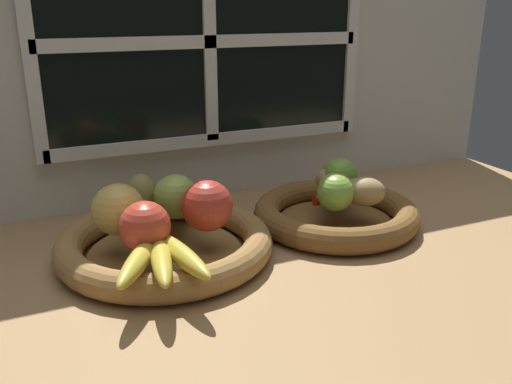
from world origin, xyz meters
TOP-DOWN VIEW (x-y plane):
  - ground_plane at (0.00, 0.00)cm, footprint 140.00×90.00cm
  - back_wall at (0.00, 29.77)cm, footprint 140.00×4.60cm
  - fruit_bowl_left at (-16.78, 3.60)cm, footprint 33.83×33.83cm
  - fruit_bowl_right at (14.57, 3.60)cm, footprint 29.41×29.41cm
  - apple_green_back at (-13.55, 7.77)cm, footprint 7.33×7.33cm
  - apple_red_front at (-21.04, -2.58)cm, footprint 7.29×7.29cm
  - apple_red_right at (-10.60, 0.86)cm, footprint 7.98×7.98cm
  - apple_golden_left at (-23.30, 4.85)cm, footprint 7.97×7.97cm
  - pear_brown at (-18.44, 10.87)cm, footprint 7.31×7.57cm
  - banana_bunch_front at (-20.41, -8.14)cm, footprint 13.21×17.45cm
  - banana_bunch_back at (-11.80, 14.41)cm, footprint 15.04×17.34cm
  - potato_large at (14.57, 3.60)cm, footprint 6.93×8.27cm
  - potato_small at (17.81, 0.36)cm, footprint 9.12×8.52cm
  - potato_back at (16.60, 8.05)cm, footprint 7.74×6.47cm
  - lime_near at (11.96, -0.33)cm, footprint 6.25×6.25cm
  - lime_far at (17.63, 7.52)cm, footprint 6.61×6.61cm
  - chili_pepper at (15.99, 2.88)cm, footprint 12.50×2.48cm

SIDE VIEW (x-z plane):
  - ground_plane at x=0.00cm, z-range -3.00..0.00cm
  - fruit_bowl_left at x=-16.78cm, z-range -0.18..4.31cm
  - fruit_bowl_right at x=14.57cm, z-range -0.17..4.31cm
  - chili_pepper at x=15.99cm, z-range 4.48..6.29cm
  - banana_bunch_back at x=-11.80cm, z-range 4.48..7.18cm
  - banana_bunch_front at x=-20.41cm, z-range 4.48..7.21cm
  - potato_large at x=14.57cm, z-range 4.48..9.53cm
  - potato_back at x=16.60cm, z-range 4.48..9.55cm
  - potato_small at x=17.81cm, z-range 4.48..9.55cm
  - lime_near at x=11.96cm, z-range 4.48..10.73cm
  - lime_far at x=17.63cm, z-range 4.48..11.10cm
  - pear_brown at x=-18.44cm, z-range 4.48..11.70cm
  - apple_red_front at x=-21.04cm, z-range 4.48..11.78cm
  - apple_green_back at x=-13.55cm, z-range 4.48..11.82cm
  - apple_golden_left at x=-23.30cm, z-range 4.48..12.46cm
  - apple_red_right at x=-10.60cm, z-range 4.48..12.46cm
  - back_wall at x=0.00cm, z-range 0.38..55.38cm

